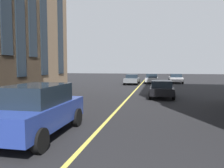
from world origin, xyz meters
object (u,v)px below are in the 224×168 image
at_px(car_blue_trailing, 37,110).
at_px(car_white_mid, 176,78).
at_px(car_grey_parked_a, 132,79).
at_px(car_black_far, 162,89).
at_px(car_silver_oncoming, 152,79).

bearing_deg(car_blue_trailing, car_white_mid, -14.09).
bearing_deg(car_white_mid, car_grey_parked_a, 119.66).
bearing_deg(car_black_far, car_grey_parked_a, 16.78).
relative_size(car_white_mid, car_grey_parked_a, 1.00).
xyz_separation_m(car_silver_oncoming, car_grey_parked_a, (-2.01, 2.63, 0.00)).
bearing_deg(car_white_mid, car_blue_trailing, 165.91).
bearing_deg(car_white_mid, car_silver_oncoming, 112.86).
relative_size(car_silver_oncoming, car_grey_parked_a, 0.89).
height_order(car_grey_parked_a, car_black_far, same).
xyz_separation_m(car_white_mid, car_black_far, (-16.12, 2.29, 0.00)).
relative_size(car_blue_trailing, car_grey_parked_a, 1.07).
height_order(car_white_mid, car_silver_oncoming, car_silver_oncoming).
distance_m(car_blue_trailing, car_grey_parked_a, 24.09).
bearing_deg(car_silver_oncoming, car_black_far, -175.40).
distance_m(car_blue_trailing, car_black_far, 12.33).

